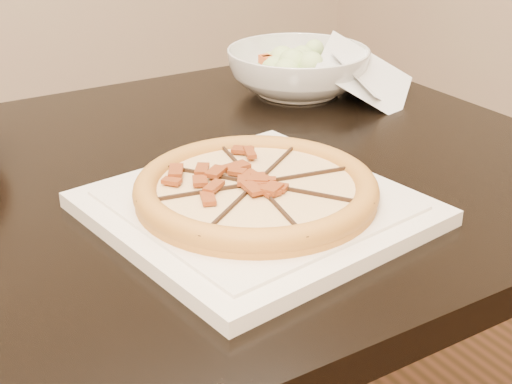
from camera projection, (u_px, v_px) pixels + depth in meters
dining_table at (113, 270)px, 0.92m from camera, size 1.27×0.82×0.75m
plate at (256, 208)px, 0.80m from camera, size 0.36×0.36×0.02m
pizza at (256, 189)px, 0.79m from camera, size 0.27×0.27×0.03m
salad_bowl at (298, 71)px, 1.20m from camera, size 0.28×0.28×0.07m
salad at (299, 39)px, 1.18m from camera, size 0.12×0.12×0.04m
cling_film at (367, 83)px, 1.18m from camera, size 0.17×0.15×0.05m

